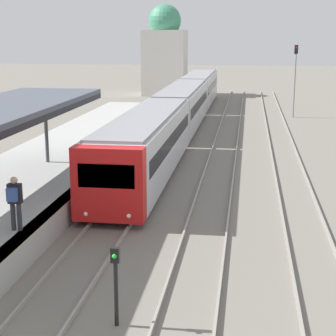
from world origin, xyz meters
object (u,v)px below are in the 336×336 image
Objects in this scene: person_on_platform at (15,199)px; signal_post_near at (116,278)px; train_near at (182,106)px; signal_mast_far at (295,73)px.

person_on_platform is 0.85× the size of signal_post_near.
train_near is 7.46× the size of signal_mast_far.
train_near is 22.40× the size of signal_post_near.
signal_post_near is at bearing -86.29° from train_near.
signal_mast_far reaches higher than person_on_platform.
train_near is (2.05, 24.79, -0.23)m from person_on_platform.
train_near is 28.32m from signal_post_near.
signal_mast_far is at bearing 40.21° from train_near.
person_on_platform is 33.62m from signal_mast_far.
signal_post_near is at bearing -100.54° from signal_mast_far.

